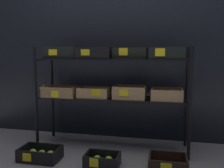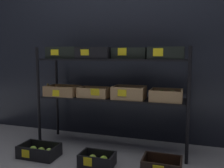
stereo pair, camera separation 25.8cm
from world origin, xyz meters
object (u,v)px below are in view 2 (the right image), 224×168
object	(u,v)px
display_rack	(111,77)
crate_ground_left_apple_green	(97,160)
crate_ground_apple_green	(39,152)
crate_ground_tangerine	(162,168)

from	to	relation	value
display_rack	crate_ground_left_apple_green	xyz separation A→B (m)	(0.03, -0.47, -0.72)
crate_ground_apple_green	crate_ground_left_apple_green	size ratio (longest dim) A/B	1.22
crate_ground_apple_green	crate_ground_left_apple_green	xyz separation A→B (m)	(0.61, -0.01, -0.00)
crate_ground_apple_green	display_rack	bearing A→B (deg)	38.31
crate_ground_apple_green	crate_ground_left_apple_green	world-z (taller)	crate_ground_apple_green
display_rack	crate_ground_tangerine	distance (m)	1.03
display_rack	crate_ground_left_apple_green	size ratio (longest dim) A/B	5.41
crate_ground_apple_green	crate_ground_tangerine	size ratio (longest dim) A/B	1.17
crate_ground_left_apple_green	crate_ground_tangerine	bearing A→B (deg)	1.93
display_rack	crate_ground_apple_green	world-z (taller)	display_rack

